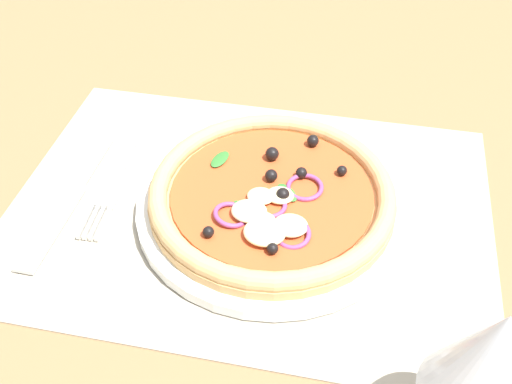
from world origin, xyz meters
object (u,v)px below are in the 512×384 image
knife (69,198)px  fork (113,182)px  plate (271,207)px  wine_glass (488,363)px  pizza (272,196)px

knife → fork: bearing=131.9°
plate → wine_glass: wine_glass is taller
plate → knife: (20.21, 2.34, -0.34)cm
plate → pizza: 1.69cm
plate → pizza: (-0.02, 0.12, 1.68)cm
knife → wine_glass: bearing=65.7°
plate → wine_glass: bearing=130.4°
plate → fork: plate is taller
plate → knife: bearing=6.6°
pizza → knife: bearing=6.3°
plate → knife: size_ratio=1.32×
plate → fork: (16.75, -0.69, -0.37)cm
pizza → fork: 16.91cm
knife → wine_glass: wine_glass is taller
knife → wine_glass: (-36.90, 17.23, 9.44)cm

